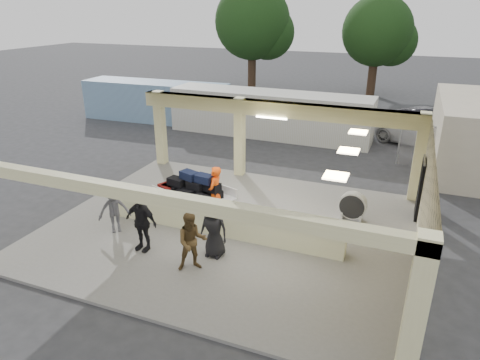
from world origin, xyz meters
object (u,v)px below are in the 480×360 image
at_px(passenger_b, 141,222).
at_px(passenger_c, 114,210).
at_px(car_dark, 426,123).
at_px(luggage_cart, 193,191).
at_px(drum_fan, 353,206).
at_px(car_white_a, 426,132).
at_px(baggage_handler, 215,193).
at_px(baggage_counter, 223,220).
at_px(container_blue, 156,101).
at_px(container_white, 269,114).
at_px(passenger_a, 192,242).
at_px(passenger_d, 214,229).

relative_size(passenger_b, passenger_c, 1.17).
height_order(passenger_c, car_dark, passenger_c).
xyz_separation_m(luggage_cart, drum_fan, (5.48, 1.49, -0.27)).
bearing_deg(luggage_cart, car_white_a, 74.60).
distance_m(baggage_handler, car_white_a, 14.09).
distance_m(baggage_counter, car_dark, 16.56).
height_order(luggage_cart, container_blue, container_blue).
bearing_deg(container_white, luggage_cart, -85.39).
bearing_deg(luggage_cart, passenger_a, -45.18).
bearing_deg(passenger_b, baggage_counter, 48.39).
distance_m(baggage_counter, passenger_d, 1.39).
bearing_deg(car_dark, passenger_d, -165.65).
bearing_deg(baggage_handler, passenger_a, 11.36).
bearing_deg(container_blue, container_white, -6.73).
distance_m(car_white_a, container_blue, 16.65).
relative_size(passenger_d, container_white, 0.15).
height_order(passenger_a, container_white, container_white).
relative_size(passenger_c, container_white, 0.14).
bearing_deg(car_white_a, passenger_a, -179.25).
distance_m(baggage_counter, car_white_a, 14.61).
relative_size(passenger_b, car_white_a, 0.37).
xyz_separation_m(passenger_c, car_dark, (9.68, 16.52, -0.16)).
relative_size(baggage_handler, passenger_a, 1.09).
bearing_deg(passenger_c, passenger_a, -57.93).
bearing_deg(baggage_handler, passenger_b, -25.19).
relative_size(passenger_a, container_blue, 0.18).
distance_m(drum_fan, baggage_handler, 4.84).
distance_m(passenger_d, container_white, 13.48).
distance_m(luggage_cart, container_white, 10.93).
height_order(baggage_counter, car_white_a, car_white_a).
distance_m(passenger_a, passenger_c, 3.55).
bearing_deg(baggage_counter, luggage_cart, 148.15).
xyz_separation_m(passenger_c, container_blue, (-6.98, 13.77, 0.35)).
xyz_separation_m(passenger_b, car_white_a, (8.19, 15.01, -0.31)).
relative_size(luggage_cart, passenger_a, 1.73).
xyz_separation_m(luggage_cart, passenger_a, (1.65, -3.21, 0.04)).
bearing_deg(car_white_a, container_blue, 114.99).
relative_size(baggage_counter, drum_fan, 7.60).
relative_size(passenger_d, car_dark, 0.39).
bearing_deg(passenger_b, baggage_handler, 71.87).
bearing_deg(passenger_a, car_white_a, 34.71).
xyz_separation_m(passenger_b, passenger_d, (2.21, 0.51, -0.06)).
bearing_deg(passenger_b, car_white_a, 66.63).
bearing_deg(passenger_c, container_white, 43.63).
relative_size(baggage_handler, passenger_b, 1.01).
bearing_deg(passenger_a, passenger_d, 40.01).
xyz_separation_m(baggage_handler, container_white, (-1.58, 10.96, 0.21)).
bearing_deg(passenger_b, passenger_c, 162.59).
relative_size(drum_fan, container_white, 0.09).
bearing_deg(car_white_a, passenger_b, 174.24).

